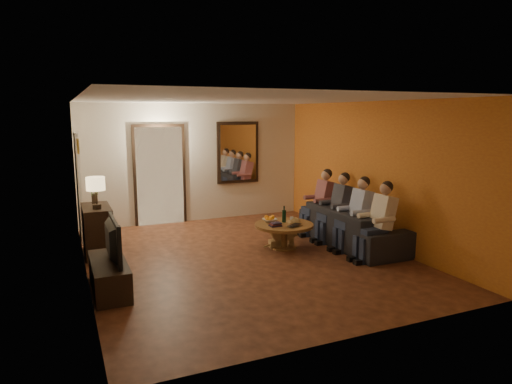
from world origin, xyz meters
name	(u,v)px	position (x,y,z in m)	size (l,w,h in m)	color
floor	(247,258)	(0.00, 0.00, 0.00)	(5.00, 6.00, 0.01)	#3B1B10
ceiling	(246,99)	(0.00, 0.00, 2.60)	(5.00, 6.00, 0.01)	white
back_wall	(195,163)	(0.00, 3.00, 1.30)	(5.00, 0.02, 2.60)	beige
front_wall	(357,220)	(0.00, -3.00, 1.30)	(5.00, 0.02, 2.60)	beige
left_wall	(82,191)	(-2.50, 0.00, 1.30)	(0.02, 6.00, 2.60)	beige
right_wall	(372,173)	(2.50, 0.00, 1.30)	(0.02, 6.00, 2.60)	beige
orange_accent	(372,173)	(2.49, 0.00, 1.30)	(0.01, 6.00, 2.60)	#BE5920
kitchen_doorway	(160,176)	(-0.80, 2.98, 1.05)	(1.00, 0.06, 2.10)	#FFE0A5
door_trim	(160,176)	(-0.80, 2.97, 1.05)	(1.12, 0.04, 2.22)	black
fridge_glimpse	(171,182)	(-0.55, 2.98, 0.90)	(0.45, 0.03, 1.70)	silver
mirror_frame	(238,153)	(1.00, 2.96, 1.50)	(1.00, 0.05, 1.40)	black
mirror_glass	(238,153)	(1.00, 2.93, 1.50)	(0.86, 0.02, 1.26)	white
white_door	(79,187)	(-2.46, 2.30, 1.02)	(0.06, 0.85, 2.04)	white
framed_art	(78,146)	(-2.47, 1.30, 1.85)	(0.03, 0.28, 0.24)	#B28C33
art_canvas	(79,146)	(-2.46, 1.30, 1.85)	(0.01, 0.22, 0.18)	brown
dresser	(97,230)	(-2.25, 1.21, 0.42)	(0.45, 0.94, 0.83)	black
table_lamp	(96,193)	(-2.25, 0.99, 1.10)	(0.30, 0.30, 0.54)	beige
flower_vase	(94,192)	(-2.25, 1.43, 1.05)	(0.14, 0.14, 0.44)	red
tv_stand	(109,276)	(-2.25, -0.58, 0.21)	(0.45, 1.26, 0.42)	black
tv	(107,240)	(-2.25, -0.58, 0.71)	(0.13, 1.00, 0.57)	black
sofa	(352,226)	(2.06, -0.04, 0.35)	(0.92, 2.36, 0.69)	black
person_a	(380,224)	(1.96, -0.94, 0.60)	(0.60, 0.40, 1.20)	tan
person_b	(358,217)	(1.96, -0.34, 0.60)	(0.60, 0.40, 1.20)	tan
person_c	(338,210)	(1.96, 0.26, 0.60)	(0.60, 0.40, 1.20)	tan
person_d	(321,204)	(1.96, 0.86, 0.60)	(0.60, 0.40, 1.20)	tan
dog	(283,232)	(0.84, 0.32, 0.28)	(0.56, 0.24, 0.56)	tan
coffee_table	(284,236)	(0.82, 0.25, 0.23)	(1.04, 1.04, 0.45)	brown
bowl	(270,220)	(0.64, 0.47, 0.48)	(0.26, 0.26, 0.06)	white
oranges	(270,217)	(0.64, 0.47, 0.55)	(0.20, 0.20, 0.08)	orange
wine_bottle	(284,214)	(0.87, 0.35, 0.60)	(0.07, 0.07, 0.31)	black
wine_glass	(292,219)	(1.00, 0.30, 0.50)	(0.06, 0.06, 0.10)	silver
book_stack	(275,224)	(0.60, 0.15, 0.48)	(0.20, 0.15, 0.07)	black
laptop	(297,226)	(0.92, -0.03, 0.46)	(0.33, 0.21, 0.03)	black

